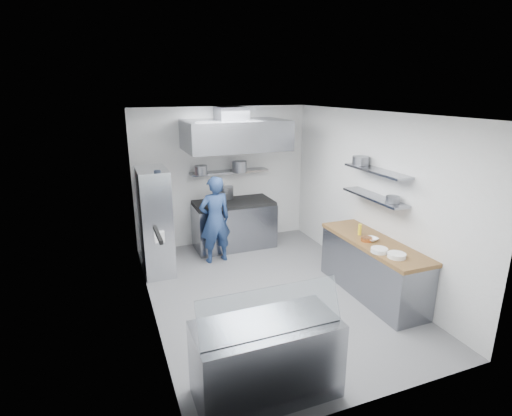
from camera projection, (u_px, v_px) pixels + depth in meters
name	position (u px, v px, depth m)	size (l,w,h in m)	color
floor	(270.00, 293.00, 6.37)	(5.00, 5.00, 0.00)	slate
ceiling	(272.00, 113.00, 5.57)	(5.00, 5.00, 0.00)	silver
wall_back	(223.00, 176.00, 8.20)	(3.60, 0.02, 2.80)	white
wall_front	(376.00, 281.00, 3.74)	(3.60, 0.02, 2.80)	white
wall_left	(147.00, 223.00, 5.34)	(5.00, 0.02, 2.80)	white
wall_right	(370.00, 198.00, 6.59)	(5.00, 0.02, 2.80)	white
gas_range	(234.00, 225.00, 8.15)	(1.60, 0.80, 0.90)	gray
cooktop	(234.00, 203.00, 8.01)	(1.57, 0.78, 0.06)	black
stock_pot_left	(220.00, 199.00, 7.79)	(0.27, 0.27, 0.20)	slate
stock_pot_mid	(224.00, 192.00, 8.21)	(0.37, 0.37, 0.24)	slate
over_range_shelf	(229.00, 172.00, 8.06)	(1.60, 0.30, 0.04)	gray
shelf_pot_a	(201.00, 170.00, 7.64)	(0.24, 0.24, 0.18)	slate
shelf_pot_b	(239.00, 167.00, 7.88)	(0.29, 0.29, 0.22)	slate
extractor_hood	(235.00, 135.00, 7.46)	(1.90, 1.15, 0.55)	gray
hood_duct	(231.00, 113.00, 7.55)	(0.55, 0.55, 0.24)	slate
red_firebox	(161.00, 181.00, 7.71)	(0.22, 0.10, 0.26)	red
chef	(215.00, 220.00, 7.33)	(0.60, 0.39, 1.63)	navy
wire_rack	(155.00, 221.00, 6.91)	(0.50, 0.90, 1.85)	silver
rack_bin_a	(159.00, 236.00, 6.58)	(0.16, 0.20, 0.18)	white
rack_bin_b	(155.00, 203.00, 6.64)	(0.13, 0.16, 0.14)	yellow
rack_jar	(158.00, 176.00, 6.33)	(0.11, 0.11, 0.18)	black
knife_strip	(158.00, 234.00, 4.50)	(0.04, 0.55, 0.05)	black
prep_counter_base	(372.00, 270.00, 6.23)	(0.62, 2.00, 0.84)	gray
prep_counter_top	(374.00, 243.00, 6.10)	(0.65, 2.04, 0.06)	brown
plate_stack_a	(397.00, 255.00, 5.48)	(0.25, 0.25, 0.06)	white
plate_stack_b	(379.00, 250.00, 5.66)	(0.24, 0.24, 0.06)	white
copper_pan	(367.00, 239.00, 6.07)	(0.17, 0.17, 0.06)	#C97238
squeeze_bottle	(360.00, 230.00, 6.31)	(0.05, 0.05, 0.18)	yellow
mixing_bowl	(371.00, 239.00, 6.09)	(0.20, 0.20, 0.05)	white
wall_shelf_lower	(374.00, 197.00, 6.24)	(0.30, 1.30, 0.04)	gray
wall_shelf_upper	(377.00, 171.00, 6.12)	(0.30, 1.30, 0.04)	gray
shelf_pot_c	(393.00, 199.00, 5.85)	(0.20, 0.20, 0.10)	slate
shelf_pot_d	(361.00, 161.00, 6.47)	(0.26, 0.26, 0.14)	slate
display_case	(266.00, 359.00, 4.15)	(1.50, 0.70, 0.85)	gray
display_glass	(272.00, 311.00, 3.86)	(1.47, 0.02, 0.45)	silver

